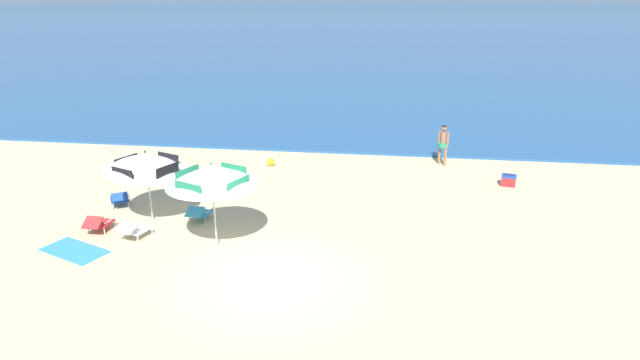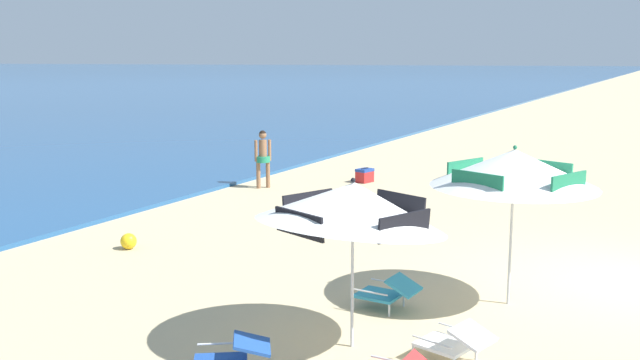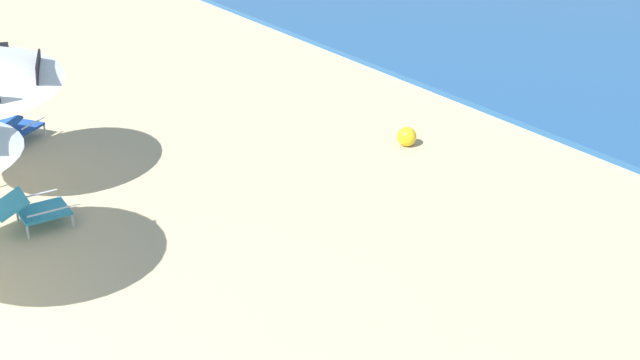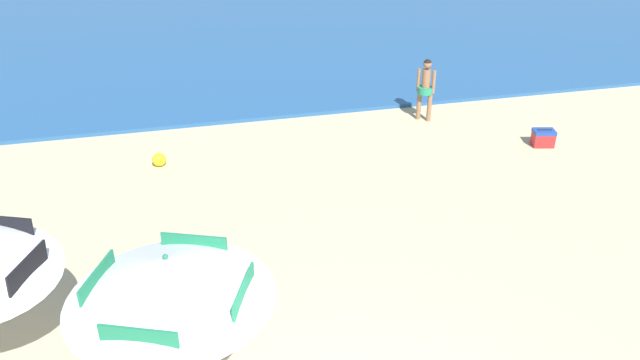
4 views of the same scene
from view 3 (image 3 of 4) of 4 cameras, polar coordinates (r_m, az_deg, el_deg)
The scene contains 3 objects.
lounge_chair_under_umbrella at distance 11.39m, azimuth -18.76°, elevation -1.84°, with size 0.62×0.92×0.52m.
lounge_chair_beside_umbrella at distance 14.14m, azimuth -19.89°, elevation 3.42°, with size 0.90×1.00×0.50m.
beach_ball at distance 13.30m, azimuth 5.84°, elevation 2.92°, with size 0.31×0.31×0.31m, color yellow.
Camera 3 is at (6.88, 0.29, 5.30)m, focal length 47.65 mm.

